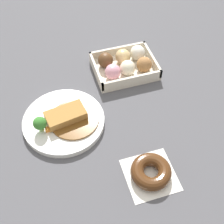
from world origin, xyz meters
The scene contains 4 objects.
ground_plane centered at (0.00, 0.00, 0.00)m, with size 1.60×1.60×0.00m, color #4C4C51.
curry_plate centered at (-0.10, 0.01, 0.02)m, with size 0.24×0.24×0.07m.
donut_box centered at (0.15, 0.17, 0.03)m, with size 0.21×0.16×0.06m.
chocolate_ring_donut centered at (0.08, -0.22, 0.02)m, with size 0.13×0.13×0.04m.
Camera 1 is at (-0.12, -0.54, 0.72)m, focal length 47.76 mm.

